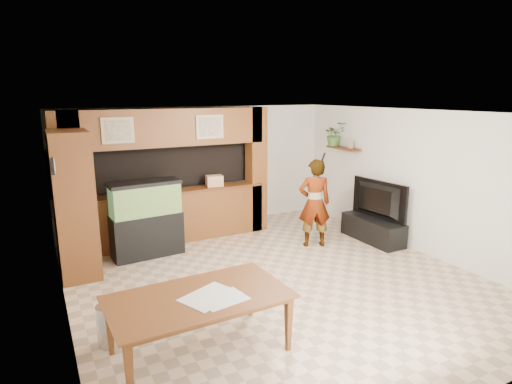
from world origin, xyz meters
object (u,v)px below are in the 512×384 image
aquarium (146,220)px  television (375,200)px  dining_table (201,326)px  pantry_cabinet (74,205)px  person (314,203)px

aquarium → television: (4.17, -1.27, 0.16)m
television → dining_table: size_ratio=0.66×
pantry_cabinet → person: (4.14, -0.68, -0.32)m
pantry_cabinet → television: 5.45m
pantry_cabinet → aquarium: 1.31m
aquarium → person: (2.96, -0.95, 0.17)m
aquarium → person: person is taller
television → dining_table: (-4.37, -2.02, -0.48)m
pantry_cabinet → person: 4.20m
television → aquarium: bearing=67.2°
pantry_cabinet → dining_table: bearing=-72.0°
person → dining_table: 3.96m
aquarium → television: size_ratio=1.05×
person → pantry_cabinet: bearing=12.0°
television → person: bearing=69.7°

